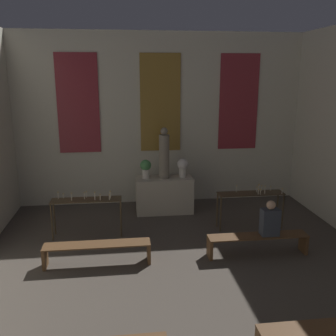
{
  "coord_description": "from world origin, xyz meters",
  "views": [
    {
      "loc": [
        -1.06,
        0.61,
        3.61
      ],
      "look_at": [
        0.0,
        9.22,
        1.42
      ],
      "focal_mm": 40.0,
      "sensor_mm": 36.0,
      "label": 1
    }
  ],
  "objects_px": {
    "flower_vase_right": "(183,166)",
    "candle_rack_left": "(87,204)",
    "pew_back_left": "(97,249)",
    "pew_back_right": "(258,240)",
    "pew_second_right": "(335,334)",
    "altar": "(164,195)",
    "statue": "(164,155)",
    "candle_rack_right": "(251,198)",
    "person_seated": "(270,220)",
    "flower_vase_left": "(146,168)"
  },
  "relations": [
    {
      "from": "flower_vase_right",
      "to": "candle_rack_left",
      "type": "relative_size",
      "value": 0.32
    },
    {
      "from": "pew_back_left",
      "to": "flower_vase_right",
      "type": "bearing_deg",
      "value": 51.98
    },
    {
      "from": "pew_back_right",
      "to": "pew_second_right",
      "type": "bearing_deg",
      "value": -90.0
    },
    {
      "from": "altar",
      "to": "statue",
      "type": "bearing_deg",
      "value": 0.0
    },
    {
      "from": "statue",
      "to": "candle_rack_right",
      "type": "bearing_deg",
      "value": -34.28
    },
    {
      "from": "flower_vase_right",
      "to": "pew_back_right",
      "type": "relative_size",
      "value": 0.24
    },
    {
      "from": "pew_second_right",
      "to": "pew_back_right",
      "type": "relative_size",
      "value": 1.0
    },
    {
      "from": "altar",
      "to": "person_seated",
      "type": "bearing_deg",
      "value": -55.51
    },
    {
      "from": "candle_rack_right",
      "to": "pew_second_right",
      "type": "bearing_deg",
      "value": -94.18
    },
    {
      "from": "candle_rack_left",
      "to": "pew_second_right",
      "type": "height_order",
      "value": "candle_rack_left"
    },
    {
      "from": "pew_second_right",
      "to": "pew_back_left",
      "type": "distance_m",
      "value": 4.29
    },
    {
      "from": "candle_rack_right",
      "to": "statue",
      "type": "bearing_deg",
      "value": 145.72
    },
    {
      "from": "pew_back_left",
      "to": "person_seated",
      "type": "height_order",
      "value": "person_seated"
    },
    {
      "from": "candle_rack_left",
      "to": "statue",
      "type": "bearing_deg",
      "value": 34.42
    },
    {
      "from": "statue",
      "to": "pew_second_right",
      "type": "xyz_separation_m",
      "value": [
        1.61,
        -5.52,
        -1.25
      ]
    },
    {
      "from": "flower_vase_right",
      "to": "statue",
      "type": "bearing_deg",
      "value": 180.0
    },
    {
      "from": "candle_rack_left",
      "to": "pew_second_right",
      "type": "xyz_separation_m",
      "value": [
        3.51,
        -4.22,
        -0.44
      ]
    },
    {
      "from": "flower_vase_left",
      "to": "candle_rack_left",
      "type": "height_order",
      "value": "flower_vase_left"
    },
    {
      "from": "altar",
      "to": "flower_vase_left",
      "type": "bearing_deg",
      "value": -180.0
    },
    {
      "from": "candle_rack_right",
      "to": "person_seated",
      "type": "xyz_separation_m",
      "value": [
        -0.08,
        -1.37,
        -0.01
      ]
    },
    {
      "from": "statue",
      "to": "flower_vase_right",
      "type": "xyz_separation_m",
      "value": [
        0.49,
        -0.0,
        -0.33
      ]
    },
    {
      "from": "altar",
      "to": "person_seated",
      "type": "xyz_separation_m",
      "value": [
        1.84,
        -2.68,
        0.27
      ]
    },
    {
      "from": "candle_rack_right",
      "to": "person_seated",
      "type": "relative_size",
      "value": 2.15
    },
    {
      "from": "pew_back_right",
      "to": "candle_rack_left",
      "type": "bearing_deg",
      "value": 158.65
    },
    {
      "from": "pew_back_right",
      "to": "person_seated",
      "type": "relative_size",
      "value": 2.8
    },
    {
      "from": "statue",
      "to": "candle_rack_right",
      "type": "xyz_separation_m",
      "value": [
        1.92,
        -1.31,
        -0.81
      ]
    },
    {
      "from": "pew_back_right",
      "to": "person_seated",
      "type": "distance_m",
      "value": 0.49
    },
    {
      "from": "candle_rack_left",
      "to": "pew_second_right",
      "type": "bearing_deg",
      "value": -50.2
    },
    {
      "from": "candle_rack_left",
      "to": "candle_rack_right",
      "type": "xyz_separation_m",
      "value": [
        3.82,
        -0.0,
        -0.0
      ]
    },
    {
      "from": "statue",
      "to": "candle_rack_left",
      "type": "distance_m",
      "value": 2.45
    },
    {
      "from": "altar",
      "to": "candle_rack_left",
      "type": "distance_m",
      "value": 2.33
    },
    {
      "from": "altar",
      "to": "flower_vase_right",
      "type": "xyz_separation_m",
      "value": [
        0.49,
        -0.0,
        0.77
      ]
    },
    {
      "from": "statue",
      "to": "person_seated",
      "type": "distance_m",
      "value": 3.35
    },
    {
      "from": "flower_vase_left",
      "to": "pew_back_left",
      "type": "height_order",
      "value": "flower_vase_left"
    },
    {
      "from": "flower_vase_left",
      "to": "pew_back_left",
      "type": "relative_size",
      "value": 0.24
    },
    {
      "from": "candle_rack_left",
      "to": "person_seated",
      "type": "relative_size",
      "value": 2.15
    },
    {
      "from": "statue",
      "to": "pew_back_right",
      "type": "bearing_deg",
      "value": -59.02
    },
    {
      "from": "pew_second_right",
      "to": "pew_back_right",
      "type": "xyz_separation_m",
      "value": [
        0.0,
        2.84,
        0.0
      ]
    },
    {
      "from": "statue",
      "to": "candle_rack_left",
      "type": "xyz_separation_m",
      "value": [
        -1.9,
        -1.31,
        -0.81
      ]
    },
    {
      "from": "statue",
      "to": "pew_back_right",
      "type": "xyz_separation_m",
      "value": [
        1.61,
        -2.68,
        -1.25
      ]
    },
    {
      "from": "candle_rack_right",
      "to": "pew_back_left",
      "type": "height_order",
      "value": "candle_rack_right"
    },
    {
      "from": "altar",
      "to": "pew_back_right",
      "type": "relative_size",
      "value": 0.73
    },
    {
      "from": "altar",
      "to": "flower_vase_right",
      "type": "relative_size",
      "value": 3.02
    },
    {
      "from": "person_seated",
      "to": "candle_rack_left",
      "type": "bearing_deg",
      "value": 159.87
    },
    {
      "from": "pew_back_left",
      "to": "person_seated",
      "type": "distance_m",
      "value": 3.47
    },
    {
      "from": "flower_vase_right",
      "to": "pew_back_left",
      "type": "bearing_deg",
      "value": -128.02
    },
    {
      "from": "person_seated",
      "to": "flower_vase_left",
      "type": "bearing_deg",
      "value": 130.97
    },
    {
      "from": "candle_rack_right",
      "to": "pew_back_right",
      "type": "distance_m",
      "value": 1.47
    },
    {
      "from": "altar",
      "to": "flower_vase_right",
      "type": "distance_m",
      "value": 0.91
    },
    {
      "from": "candle_rack_left",
      "to": "person_seated",
      "type": "height_order",
      "value": "person_seated"
    }
  ]
}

